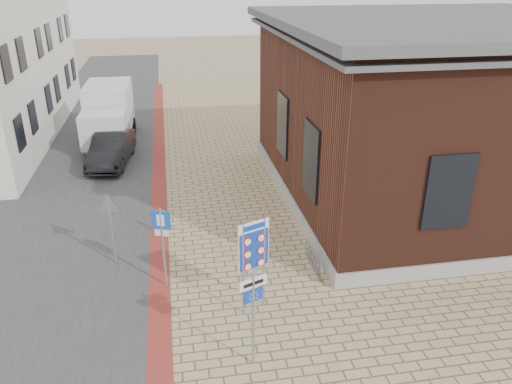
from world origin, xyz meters
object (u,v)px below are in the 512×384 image
object	(u,v)px
sedan	(111,149)
box_truck	(108,114)
border_sign	(254,248)
parking_sign	(162,234)
bollard	(164,223)
essen_sign	(253,305)

from	to	relation	value
sedan	box_truck	distance (m)	3.57
box_truck	border_sign	distance (m)	16.20
parking_sign	bollard	world-z (taller)	parking_sign
sedan	essen_sign	distance (m)	14.62
border_sign	parking_sign	distance (m)	2.75
parking_sign	sedan	bearing A→B (deg)	123.40
box_truck	parking_sign	bearing A→B (deg)	-78.03
border_sign	bollard	world-z (taller)	border_sign
sedan	box_truck	world-z (taller)	box_truck
essen_sign	parking_sign	xyz separation A→B (m)	(-1.94, 3.50, 0.03)
sedan	parking_sign	distance (m)	10.75
border_sign	bollard	bearing A→B (deg)	94.68
border_sign	parking_sign	size ratio (longest dim) A/B	1.07
border_sign	essen_sign	size ratio (longest dim) A/B	1.06
border_sign	parking_sign	world-z (taller)	border_sign
sedan	box_truck	xyz separation A→B (m)	(-0.34, 3.46, 0.78)
box_truck	parking_sign	xyz separation A→B (m)	(2.67, -13.92, 0.20)
bollard	border_sign	bearing A→B (deg)	-62.93
box_truck	border_sign	world-z (taller)	box_truck
bollard	parking_sign	bearing A→B (deg)	-90.00
sedan	border_sign	distance (m)	12.87
box_truck	essen_sign	bearing A→B (deg)	-74.07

